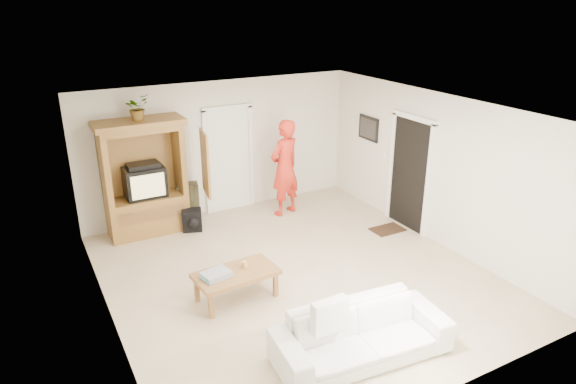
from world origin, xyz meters
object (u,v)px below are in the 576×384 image
at_px(man, 285,168).
at_px(coffee_table, 236,275).
at_px(sofa, 362,334).
at_px(armoire, 146,185).

height_order(man, coffee_table, man).
bearing_deg(sofa, coffee_table, 118.91).
bearing_deg(coffee_table, sofa, -70.47).
bearing_deg(armoire, man, -9.78).
distance_m(armoire, coffee_table, 2.92).
distance_m(armoire, sofa, 4.92).
height_order(armoire, sofa, armoire).
bearing_deg(sofa, man, 78.95).
xyz_separation_m(man, sofa, (-1.25, -4.26, -0.64)).
relative_size(man, coffee_table, 1.59).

